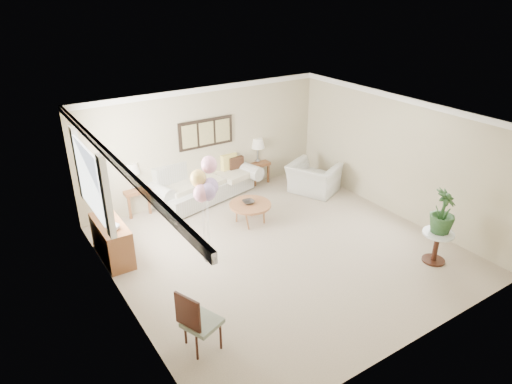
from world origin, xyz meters
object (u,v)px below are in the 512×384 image
coffee_table (250,205)px  armchair (313,178)px  sofa (203,183)px  balloon_cluster (205,184)px  accent_chair (197,320)px

coffee_table → armchair: (2.11, 0.47, -0.05)m
sofa → coffee_table: (0.27, -1.65, 0.03)m
sofa → balloon_cluster: balloon_cluster is taller
coffee_table → accent_chair: size_ratio=0.95×
accent_chair → balloon_cluster: balloon_cluster is taller
sofa → coffee_table: sofa is taller
sofa → armchair: 2.65m
sofa → armchair: bearing=-26.4°
coffee_table → accent_chair: accent_chair is taller
coffee_table → accent_chair: bearing=-133.8°
accent_chair → balloon_cluster: (1.16, 1.88, 1.07)m
sofa → balloon_cluster: bearing=-115.0°
accent_chair → balloon_cluster: bearing=58.4°
coffee_table → balloon_cluster: (-1.41, -0.79, 1.14)m
sofa → coffee_table: size_ratio=3.20×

